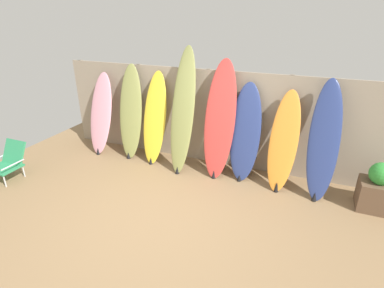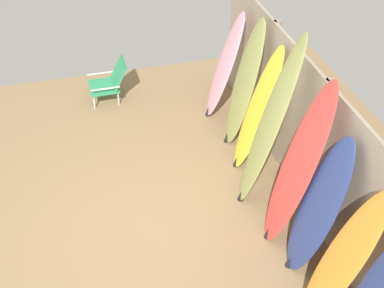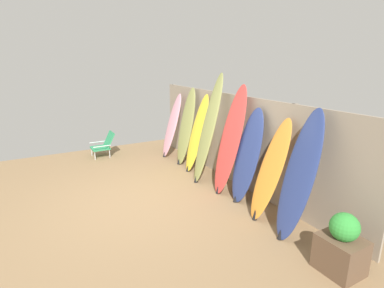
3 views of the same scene
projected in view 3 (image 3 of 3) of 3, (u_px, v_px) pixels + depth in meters
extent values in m
plane|color=#8E704C|center=(143.00, 202.00, 5.37)|extent=(7.68, 7.68, 0.00)
cube|color=gray|center=(235.00, 139.00, 6.06)|extent=(6.08, 0.04, 1.80)
cylinder|color=gray|center=(174.00, 117.00, 8.51)|extent=(0.10, 0.10, 1.80)
cylinder|color=gray|center=(200.00, 126.00, 7.29)|extent=(0.10, 0.10, 1.80)
cylinder|color=gray|center=(236.00, 139.00, 6.08)|extent=(0.10, 0.10, 1.80)
cylinder|color=gray|center=(290.00, 159.00, 4.87)|extent=(0.10, 0.10, 1.80)
cylinder|color=gray|center=(380.00, 191.00, 3.66)|extent=(0.10, 0.10, 1.80)
ellipsoid|color=pink|center=(172.00, 126.00, 7.74)|extent=(0.54, 0.58, 1.64)
cone|color=black|center=(164.00, 154.00, 7.83)|extent=(0.08, 0.08, 0.13)
ellipsoid|color=olive|center=(186.00, 126.00, 7.15)|extent=(0.53, 0.55, 1.84)
cone|color=black|center=(179.00, 161.00, 7.28)|extent=(0.08, 0.08, 0.13)
ellipsoid|color=yellow|center=(197.00, 133.00, 6.70)|extent=(0.48, 0.58, 1.74)
cone|color=black|center=(188.00, 168.00, 6.81)|extent=(0.08, 0.08, 0.13)
ellipsoid|color=olive|center=(208.00, 129.00, 6.05)|extent=(0.43, 0.67, 2.23)
cone|color=black|center=(196.00, 179.00, 6.19)|extent=(0.08, 0.08, 0.13)
ellipsoid|color=#D13D38|center=(230.00, 140.00, 5.54)|extent=(0.55, 0.60, 2.04)
cone|color=black|center=(218.00, 190.00, 5.67)|extent=(0.08, 0.08, 0.14)
ellipsoid|color=navy|center=(247.00, 156.00, 5.23)|extent=(0.57, 0.58, 1.68)
cone|color=black|center=(235.00, 199.00, 5.34)|extent=(0.08, 0.08, 0.11)
ellipsoid|color=orange|center=(271.00, 169.00, 4.66)|extent=(0.48, 0.65, 1.61)
cone|color=black|center=(255.00, 214.00, 4.73)|extent=(0.08, 0.08, 0.17)
ellipsoid|color=navy|center=(300.00, 175.00, 4.12)|extent=(0.52, 0.69, 1.84)
cone|color=black|center=(280.00, 234.00, 4.22)|extent=(0.08, 0.08, 0.14)
cylinder|color=silver|center=(92.00, 152.00, 7.94)|extent=(0.02, 0.02, 0.22)
cylinder|color=silver|center=(95.00, 156.00, 7.59)|extent=(0.02, 0.02, 0.22)
cylinder|color=silver|center=(106.00, 150.00, 8.11)|extent=(0.02, 0.02, 0.22)
cylinder|color=silver|center=(110.00, 154.00, 7.77)|extent=(0.02, 0.02, 0.22)
cube|color=#2D8C59|center=(100.00, 148.00, 7.82)|extent=(0.48, 0.44, 0.03)
cube|color=#2D8C59|center=(109.00, 140.00, 7.88)|extent=(0.46, 0.23, 0.41)
cylinder|color=silver|center=(98.00, 142.00, 7.99)|extent=(0.02, 0.44, 0.02)
cylinder|color=silver|center=(102.00, 146.00, 7.59)|extent=(0.02, 0.44, 0.02)
cube|color=brown|center=(340.00, 255.00, 3.55)|extent=(0.49, 0.43, 0.45)
sphere|color=green|center=(345.00, 227.00, 3.45)|extent=(0.34, 0.34, 0.34)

